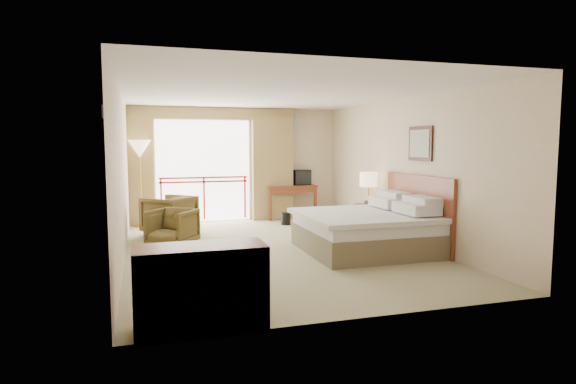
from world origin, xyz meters
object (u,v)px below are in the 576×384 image
object	(u,v)px
tv	(301,177)
side_table	(164,219)
dresser	(201,288)
desk	(289,192)
bed	(368,230)
table_lamp	(369,180)
nightstand	(369,220)
armchair_far	(170,234)
wastebasket	(286,219)
armchair_near	(173,246)
floor_lamp	(140,152)

from	to	relation	value
tv	side_table	size ratio (longest dim) A/B	0.75
dresser	desk	bearing A→B (deg)	64.41
bed	table_lamp	distance (m)	1.71
nightstand	armchair_far	distance (m)	4.08
tv	wastebasket	world-z (taller)	tv
armchair_far	side_table	distance (m)	0.57
table_lamp	desk	xyz separation A→B (m)	(-0.86, 2.64, -0.48)
desk	side_table	world-z (taller)	desk
desk	tv	xyz separation A→B (m)	(0.30, -0.06, 0.37)
armchair_far	side_table	world-z (taller)	side_table
nightstand	table_lamp	size ratio (longest dim) A/B	1.02
table_lamp	dresser	xyz separation A→B (m)	(-3.85, -4.11, -0.69)
bed	nightstand	distance (m)	1.49
armchair_far	armchair_near	world-z (taller)	armchair_far
wastebasket	armchair_near	size ratio (longest dim) A/B	0.36
tv	armchair_near	distance (m)	4.32
armchair_far	floor_lamp	distance (m)	2.07
bed	dresser	world-z (taller)	bed
table_lamp	desk	distance (m)	2.82
armchair_far	armchair_near	bearing A→B (deg)	42.05
wastebasket	floor_lamp	xyz separation A→B (m)	(-3.16, 0.68, 1.53)
floor_lamp	armchair_near	bearing A→B (deg)	-77.21
bed	nightstand	bearing A→B (deg)	62.95
side_table	floor_lamp	world-z (taller)	floor_lamp
nightstand	armchair_near	xyz separation A→B (m)	(-3.88, 0.05, -0.32)
desk	floor_lamp	world-z (taller)	floor_lamp
wastebasket	armchair_far	bearing A→B (deg)	-170.74
bed	wastebasket	bearing A→B (deg)	100.63
floor_lamp	dresser	world-z (taller)	floor_lamp
table_lamp	dresser	world-z (taller)	table_lamp
armchair_far	floor_lamp	xyz separation A→B (m)	(-0.54, 1.11, 1.66)
armchair_far	side_table	bearing A→B (deg)	26.66
wastebasket	side_table	size ratio (longest dim) A/B	0.49
wastebasket	dresser	xyz separation A→B (m)	(-2.60, -5.77, 0.29)
tv	armchair_near	size ratio (longest dim) A/B	0.56
floor_lamp	dresser	xyz separation A→B (m)	(0.56, -6.45, -1.24)
dresser	bed	bearing A→B (deg)	39.02
bed	side_table	bearing A→B (deg)	146.22
table_lamp	wastebasket	size ratio (longest dim) A/B	2.28
table_lamp	floor_lamp	world-z (taller)	floor_lamp
armchair_far	side_table	xyz separation A→B (m)	(-0.11, -0.40, 0.38)
bed	table_lamp	xyz separation A→B (m)	(0.68, 1.38, 0.74)
wastebasket	floor_lamp	bearing A→B (deg)	167.87
desk	dresser	size ratio (longest dim) A/B	0.99
tv	armchair_near	xyz separation A→B (m)	(-3.32, -2.58, -1.01)
nightstand	armchair_near	size ratio (longest dim) A/B	0.85
bed	floor_lamp	bearing A→B (deg)	135.13
tv	armchair_far	bearing A→B (deg)	-175.68
bed	wastebasket	size ratio (longest dim) A/B	7.79
armchair_far	dresser	size ratio (longest dim) A/B	0.69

